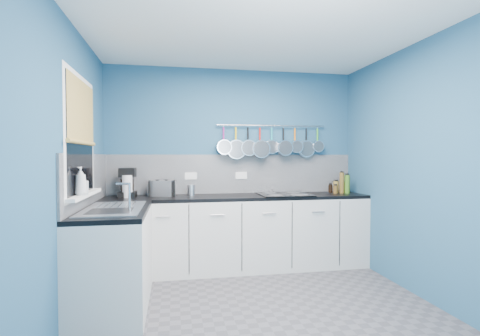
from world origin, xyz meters
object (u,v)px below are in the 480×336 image
object	(u,v)px
soap_bottle_a	(81,181)
canister	(191,190)
paper_towel	(127,186)
coffee_maker	(127,182)
soap_bottle_b	(83,184)
hob	(284,194)
toaster	(162,188)

from	to	relation	value
soap_bottle_a	canister	size ratio (longest dim) A/B	1.81
paper_towel	coffee_maker	xyz separation A→B (m)	(-0.01, 0.06, 0.04)
soap_bottle_b	coffee_maker	size ratio (longest dim) A/B	0.50
canister	hob	distance (m)	1.15
paper_towel	hob	xyz separation A→B (m)	(1.88, -0.05, -0.12)
paper_towel	toaster	bearing A→B (deg)	14.15
coffee_maker	canister	size ratio (longest dim) A/B	2.59
soap_bottle_b	toaster	xyz separation A→B (m)	(0.63, 1.13, -0.14)
toaster	canister	size ratio (longest dim) A/B	2.22
soap_bottle_b	coffee_maker	world-z (taller)	coffee_maker
soap_bottle_b	toaster	bearing A→B (deg)	61.00
canister	hob	size ratio (longest dim) A/B	0.21
coffee_maker	hob	distance (m)	1.89
soap_bottle_a	hob	bearing A→B (deg)	26.58
hob	soap_bottle_b	bearing A→B (deg)	-155.17
soap_bottle_a	soap_bottle_b	distance (m)	0.09
coffee_maker	toaster	xyz separation A→B (m)	(0.39, 0.04, -0.08)
toaster	canister	world-z (taller)	toaster
soap_bottle_b	canister	world-z (taller)	soap_bottle_b
canister	paper_towel	bearing A→B (deg)	-173.39
soap_bottle_a	toaster	distance (m)	1.37
soap_bottle_a	coffee_maker	world-z (taller)	soap_bottle_a
soap_bottle_b	paper_towel	distance (m)	1.06
hob	paper_towel	bearing A→B (deg)	178.44
soap_bottle_b	toaster	world-z (taller)	soap_bottle_b
toaster	soap_bottle_a	bearing A→B (deg)	-98.50
soap_bottle_a	hob	size ratio (longest dim) A/B	0.38
paper_towel	canister	size ratio (longest dim) A/B	1.97
coffee_maker	hob	bearing A→B (deg)	-0.91
coffee_maker	toaster	size ratio (longest dim) A/B	1.17
soap_bottle_b	coffee_maker	distance (m)	1.11
coffee_maker	soap_bottle_a	bearing A→B (deg)	-98.80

